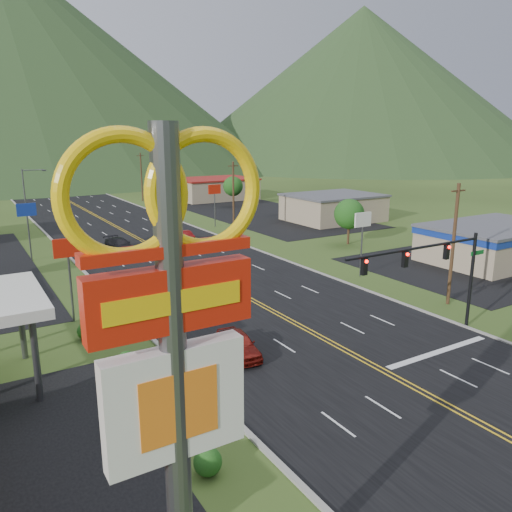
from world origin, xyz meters
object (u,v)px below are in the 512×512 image
pylon_sign (173,348)px  streetlight_west (27,196)px  car_red_near (238,345)px  car_dark_mid (120,245)px  car_red_far (182,237)px  traffic_signal (436,263)px

pylon_sign → streetlight_west: 68.33m
car_red_near → car_dark_mid: car_dark_mid is taller
pylon_sign → car_dark_mid: 51.43m
pylon_sign → car_red_far: (21.09, 49.86, -8.49)m
traffic_signal → car_dark_mid: (-10.75, 37.10, -4.56)m
traffic_signal → car_red_far: size_ratio=2.68×
pylon_sign → car_red_far: pylon_sign is taller
pylon_sign → streetlight_west: pylon_sign is taller
pylon_sign → car_dark_mid: size_ratio=2.63×
car_red_near → car_red_far: car_red_far is taller
pylon_sign → traffic_signal: pylon_sign is taller
traffic_signal → car_red_far: 38.21m
pylon_sign → traffic_signal: bearing=27.1°
car_dark_mid → car_red_near: bearing=-102.7°
traffic_signal → streetlight_west: 58.88m
streetlight_west → car_red_far: size_ratio=1.84×
car_red_near → car_red_far: 35.17m
car_dark_mid → pylon_sign: bearing=-113.6°
pylon_sign → car_dark_mid: pylon_sign is taller
traffic_signal → car_red_far: bearing=93.6°
traffic_signal → car_dark_mid: 38.89m
pylon_sign → car_red_near: bearing=56.8°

